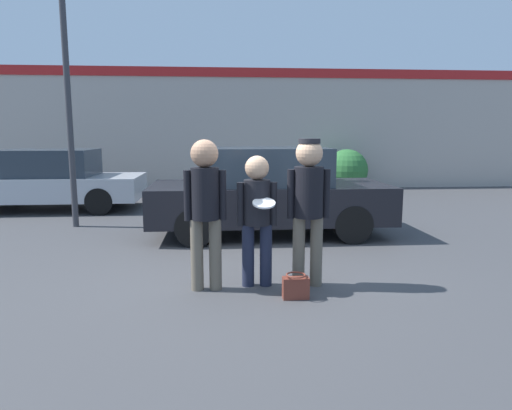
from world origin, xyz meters
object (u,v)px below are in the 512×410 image
(shrub, at_px, (347,170))
(person_middle_with_frisbee, at_px, (257,211))
(parked_car_near, at_px, (268,192))
(parked_car_far, at_px, (50,180))
(person_right, at_px, (308,197))
(handbag, at_px, (296,287))
(street_lamp, at_px, (75,24))
(person_left, at_px, (205,201))

(shrub, bearing_deg, person_middle_with_frisbee, -112.19)
(person_middle_with_frisbee, distance_m, parked_car_near, 2.98)
(person_middle_with_frisbee, distance_m, parked_car_far, 7.69)
(person_right, xyz_separation_m, shrub, (3.14, 9.27, -0.42))
(parked_car_near, height_order, shrub, parked_car_near)
(handbag, bearing_deg, street_lamp, 128.72)
(parked_car_far, height_order, street_lamp, street_lamp)
(person_middle_with_frisbee, bearing_deg, parked_car_far, 126.67)
(person_left, xyz_separation_m, person_middle_with_frisbee, (0.62, 0.09, -0.14))
(person_right, height_order, parked_car_near, person_right)
(person_middle_with_frisbee, distance_m, street_lamp, 5.88)
(person_right, height_order, parked_car_far, person_right)
(person_middle_with_frisbee, height_order, handbag, person_middle_with_frisbee)
(person_middle_with_frisbee, relative_size, parked_car_far, 0.37)
(handbag, bearing_deg, parked_car_far, 126.91)
(parked_car_near, distance_m, handbag, 3.49)
(person_right, xyz_separation_m, parked_car_far, (-5.21, 6.22, -0.37))
(person_right, height_order, shrub, person_right)
(person_middle_with_frisbee, bearing_deg, handbag, -50.11)
(parked_car_near, bearing_deg, street_lamp, 164.37)
(parked_car_far, bearing_deg, person_right, -50.02)
(person_left, distance_m, parked_car_far, 7.42)
(person_middle_with_frisbee, bearing_deg, person_right, -4.53)
(person_left, height_order, handbag, person_left)
(person_left, distance_m, person_middle_with_frisbee, 0.64)
(street_lamp, distance_m, handbag, 6.85)
(shrub, xyz_separation_m, handbag, (-3.36, -9.70, -0.55))
(person_right, distance_m, shrub, 9.79)
(person_right, relative_size, shrub, 1.32)
(parked_car_far, distance_m, handbag, 8.34)
(parked_car_near, xyz_separation_m, street_lamp, (-3.61, 1.01, 3.15))
(street_lamp, bearing_deg, parked_car_far, 123.01)
(parked_car_near, relative_size, handbag, 14.50)
(person_middle_with_frisbee, xyz_separation_m, parked_car_far, (-4.59, 6.17, -0.21))
(person_middle_with_frisbee, xyz_separation_m, shrub, (3.76, 9.22, -0.26))
(person_middle_with_frisbee, height_order, parked_car_far, person_middle_with_frisbee)
(parked_car_near, height_order, handbag, parked_car_near)
(parked_car_near, relative_size, street_lamp, 0.67)
(street_lamp, bearing_deg, person_left, -57.96)
(parked_car_near, relative_size, shrub, 3.17)
(parked_car_far, relative_size, handbag, 14.46)
(shrub, bearing_deg, person_right, -108.71)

